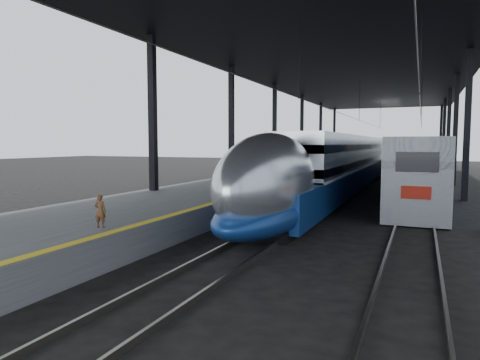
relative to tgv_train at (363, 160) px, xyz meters
The scene contains 8 objects.
ground 28.83m from the tgv_train, 93.99° to the right, with size 160.00×160.00×0.00m, color black.
platform 10.38m from the tgv_train, 122.31° to the right, with size 6.00×80.00×1.00m, color #4C4C4F.
yellow_strip 9.15m from the tgv_train, 107.25° to the right, with size 0.30×80.00×0.01m, color yellow.
rails 9.22m from the tgv_train, 73.96° to the right, with size 6.52×80.00×0.16m.
canopy 11.32m from the tgv_train, 90.66° to the right, with size 18.00×75.00×9.47m.
tgv_train is the anchor object (origin of this frame).
second_train 6.02m from the tgv_train, 33.77° to the left, with size 2.72×56.05×3.75m.
child 32.95m from the tgv_train, 96.00° to the right, with size 0.36×0.23×0.98m, color #55341C.
Camera 1 is at (7.17, -13.86, 3.47)m, focal length 32.00 mm.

